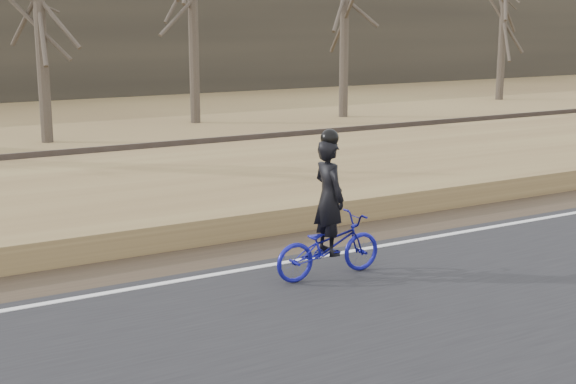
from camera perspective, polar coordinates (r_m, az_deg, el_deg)
ground at (r=13.10m, az=6.14°, el=-4.50°), size 120.00×120.00×0.00m
road at (r=11.27m, az=13.69°, el=-7.42°), size 120.00×6.00×0.06m
edge_line at (r=13.24m, az=5.64°, el=-4.01°), size 120.00×0.12×0.01m
shoulder at (r=14.04m, az=3.26°, el=-3.21°), size 120.00×1.60×0.04m
embankment at (r=16.51m, az=-2.43°, el=-0.15°), size 120.00×5.00×0.44m
ballast at (r=19.89m, az=-7.51°, el=1.90°), size 120.00×3.00×0.45m
railroad at (r=19.84m, az=-7.53°, el=2.76°), size 120.00×2.40×0.29m
treeline_backdrop at (r=40.80m, az=-19.79°, el=10.45°), size 120.00×4.00×6.00m
cyclist at (r=11.63m, az=2.91°, el=-2.74°), size 1.73×0.61×2.17m
bare_tree_near_left at (r=25.77m, az=-17.21°, el=11.23°), size 0.36×0.36×7.09m
bare_tree_right at (r=31.39m, az=4.04°, el=12.33°), size 0.36×0.36×7.67m
bare_tree_far_right at (r=39.46m, az=15.09°, el=12.11°), size 0.36×0.36×7.92m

